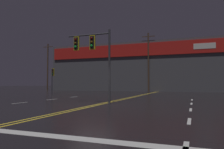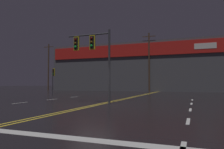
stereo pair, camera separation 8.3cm
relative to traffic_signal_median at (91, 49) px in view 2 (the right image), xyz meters
name	(u,v)px [view 2 (the right image)]	position (x,y,z in m)	size (l,w,h in m)	color
ground_plane	(92,106)	(0.92, -1.73, -3.75)	(200.00, 200.00, 0.00)	black
road_markings	(100,109)	(2.07, -3.22, -3.74)	(16.37, 60.00, 0.01)	gold
traffic_signal_median	(91,49)	(0.00, 0.00, 0.00)	(3.22, 0.36, 4.97)	#38383D
traffic_signal_corner_northwest	(53,75)	(-10.92, 10.66, -1.29)	(0.42, 0.36, 3.34)	#38383D
building_backdrop	(162,68)	(0.92, 28.14, 0.62)	(41.61, 10.23, 8.70)	#4C4C51
utility_pole_row	(167,58)	(2.38, 23.00, 1.75)	(46.52, 0.26, 12.07)	#4C3828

